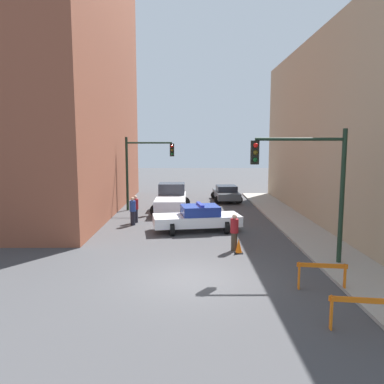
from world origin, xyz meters
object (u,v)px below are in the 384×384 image
object	(u,v)px
white_truck	(171,198)
traffic_cone	(239,246)
traffic_light_far	(142,163)
barrier_front	(361,308)
police_car	(198,218)
traffic_light_near	(313,176)
parked_car_near	(226,193)
pedestrian_sidewalk	(234,232)
pedestrian_crossing	(133,211)
barrier_mid	(322,272)
pedestrian_corner	(135,209)

from	to	relation	value
white_truck	traffic_cone	distance (m)	10.86
traffic_light_far	barrier_front	world-z (taller)	traffic_light_far
police_car	traffic_cone	world-z (taller)	police_car
traffic_light_near	traffic_cone	world-z (taller)	traffic_light_near
traffic_light_near	parked_car_near	distance (m)	16.82
police_car	pedestrian_sidewalk	world-z (taller)	pedestrian_sidewalk
traffic_light_near	white_truck	world-z (taller)	traffic_light_near
pedestrian_crossing	barrier_mid	bearing A→B (deg)	-79.84
pedestrian_corner	pedestrian_crossing	bearing A→B (deg)	96.37
traffic_light_near	traffic_cone	xyz separation A→B (m)	(-2.56, 1.63, -3.21)
white_truck	pedestrian_sidewalk	size ratio (longest dim) A/B	3.26
barrier_front	traffic_cone	distance (m)	7.21
police_car	traffic_light_near	bearing A→B (deg)	-153.03
pedestrian_sidewalk	police_car	bearing A→B (deg)	115.90
traffic_light_near	pedestrian_crossing	bearing A→B (deg)	137.61
barrier_front	traffic_light_far	bearing A→B (deg)	113.68
pedestrian_crossing	pedestrian_sidewalk	size ratio (longest dim) A/B	1.00
police_car	traffic_cone	xyz separation A→B (m)	(1.70, -4.21, -0.41)
parked_car_near	pedestrian_corner	world-z (taller)	pedestrian_corner
pedestrian_crossing	barrier_front	world-z (taller)	pedestrian_crossing
traffic_light_near	traffic_light_far	distance (m)	14.66
traffic_light_near	traffic_cone	size ratio (longest dim) A/B	7.93
traffic_light_far	traffic_cone	size ratio (longest dim) A/B	7.93
barrier_mid	pedestrian_sidewalk	bearing A→B (deg)	116.91
white_truck	barrier_mid	size ratio (longest dim) A/B	3.40
barrier_front	parked_car_near	bearing A→B (deg)	93.40
white_truck	pedestrian_sidewalk	distance (m)	10.42
traffic_cone	pedestrian_sidewalk	bearing A→B (deg)	110.89
traffic_light_far	police_car	xyz separation A→B (m)	(3.77, -6.42, -2.67)
parked_car_near	traffic_cone	bearing A→B (deg)	-95.96
pedestrian_crossing	barrier_mid	distance (m)	12.46
police_car	pedestrian_sidewalk	xyz separation A→B (m)	(1.55, -3.82, 0.14)
traffic_light_near	barrier_mid	world-z (taller)	traffic_light_near
traffic_light_near	pedestrian_corner	size ratio (longest dim) A/B	3.13
barrier_mid	police_car	bearing A→B (deg)	114.76
traffic_light_near	police_car	distance (m)	7.76
pedestrian_corner	barrier_front	world-z (taller)	pedestrian_corner
pedestrian_sidewalk	barrier_mid	xyz separation A→B (m)	(2.31, -4.55, -0.24)
white_truck	barrier_mid	xyz separation A→B (m)	(5.58, -14.44, -0.29)
traffic_light_far	white_truck	bearing A→B (deg)	-9.51
traffic_light_near	pedestrian_corner	bearing A→B (deg)	134.78
barrier_front	barrier_mid	distance (m)	2.70
parked_car_near	barrier_mid	world-z (taller)	parked_car_near
police_car	barrier_front	distance (m)	11.73
white_truck	pedestrian_sidewalk	world-z (taller)	white_truck
pedestrian_crossing	pedestrian_sidewalk	bearing A→B (deg)	-72.52
police_car	pedestrian_sidewalk	bearing A→B (deg)	-167.06
police_car	traffic_cone	bearing A→B (deg)	-167.17
police_car	pedestrian_crossing	xyz separation A→B (m)	(-3.76, 1.49, 0.14)
pedestrian_sidewalk	traffic_light_far	bearing A→B (deg)	121.26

